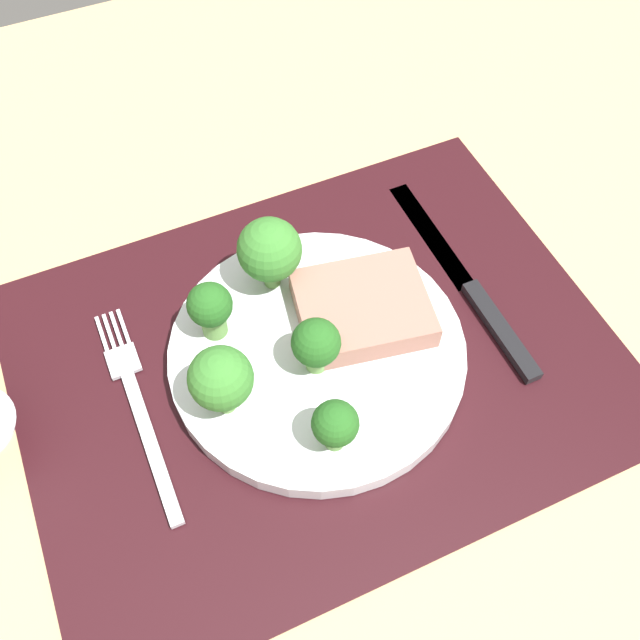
% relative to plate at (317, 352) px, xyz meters
% --- Properties ---
extents(ground_plane, '(1.40, 1.10, 0.03)m').
position_rel_plate_xyz_m(ground_plane, '(0.00, 0.00, -0.03)').
color(ground_plane, tan).
extents(placemat, '(0.47, 0.35, 0.00)m').
position_rel_plate_xyz_m(placemat, '(0.00, 0.00, -0.01)').
color(placemat, black).
rests_on(placemat, ground_plane).
extents(plate, '(0.23, 0.23, 0.02)m').
position_rel_plate_xyz_m(plate, '(0.00, 0.00, 0.00)').
color(plate, silver).
rests_on(plate, placemat).
extents(steak, '(0.11, 0.10, 0.02)m').
position_rel_plate_xyz_m(steak, '(0.04, 0.01, 0.02)').
color(steak, '#9E6B5B').
rests_on(steak, plate).
extents(broccoli_center, '(0.05, 0.05, 0.07)m').
position_rel_plate_xyz_m(broccoli_center, '(-0.01, 0.07, 0.05)').
color(broccoli_center, '#5B8942').
rests_on(broccoli_center, plate).
extents(broccoli_near_steak, '(0.05, 0.05, 0.06)m').
position_rel_plate_xyz_m(broccoli_near_steak, '(-0.08, -0.02, 0.05)').
color(broccoli_near_steak, '#6B994C').
rests_on(broccoli_near_steak, plate).
extents(broccoli_front_edge, '(0.04, 0.04, 0.05)m').
position_rel_plate_xyz_m(broccoli_front_edge, '(-0.07, 0.05, 0.04)').
color(broccoli_front_edge, '#5B8942').
rests_on(broccoli_front_edge, plate).
extents(broccoli_back_left, '(0.03, 0.03, 0.05)m').
position_rel_plate_xyz_m(broccoli_back_left, '(-0.02, -0.08, 0.04)').
color(broccoli_back_left, '#5B8942').
rests_on(broccoli_back_left, plate).
extents(broccoli_near_fork, '(0.04, 0.04, 0.05)m').
position_rel_plate_xyz_m(broccoli_near_fork, '(-0.01, -0.01, 0.04)').
color(broccoli_near_fork, '#6B994C').
rests_on(broccoli_near_fork, plate).
extents(fork, '(0.02, 0.19, 0.01)m').
position_rel_plate_xyz_m(fork, '(-0.14, 0.01, -0.01)').
color(fork, silver).
rests_on(fork, placemat).
extents(knife, '(0.02, 0.23, 0.01)m').
position_rel_plate_xyz_m(knife, '(0.15, 0.01, -0.00)').
color(knife, black).
rests_on(knife, placemat).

